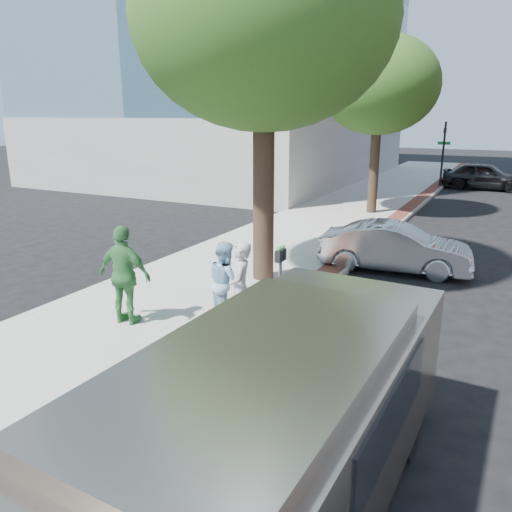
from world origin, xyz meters
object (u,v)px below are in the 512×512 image
Objects in this scene: sedan_silver at (395,248)px; van at (284,417)px; person_officer at (225,282)px; person_green at (125,275)px; person_gray at (240,288)px; bg_car at (484,176)px; parking_meter at (280,266)px.

van is (0.88, -9.31, 0.49)m from sedan_silver.
person_green reaches higher than person_officer.
bg_car is (2.68, 23.93, -0.26)m from person_gray.
person_gray is 0.89× the size of person_green.
person_gray is at bearing 158.00° from sedan_silver.
sedan_silver is 18.21m from bg_car.
person_green is at bearing -144.44° from parking_meter.
parking_meter is at bearing -91.99° from person_officer.
person_gray reaches higher than parking_meter.
person_officer is 5.86m from sedan_silver.
person_green is at bearing 150.15° from van.
person_officer is at bearing -155.12° from person_green.
person_officer is 0.84× the size of person_green.
bg_car is at bearing 91.41° from van.
van reaches higher than bg_car.
person_officer is (-0.80, -0.85, -0.23)m from parking_meter.
person_green is (-2.22, -0.64, 0.11)m from person_gray.
person_gray is 0.59m from person_officer.
bg_car is at bearing -105.38° from person_green.
bg_car is at bearing -9.68° from sedan_silver.
bg_car is (1.06, 18.18, 0.11)m from sedan_silver.
person_green reaches higher than van.
parking_meter is at bearing 157.61° from sedan_silver.
person_officer is 4.89m from van.
parking_meter is 1.20m from person_gray.
person_gray is 0.44× the size of sedan_silver.
van is at bearing 179.07° from sedan_silver.
person_green is at bearing 170.07° from bg_car.
person_gray is 1.07× the size of person_officer.
parking_meter is at bearing 140.90° from person_gray.
van is (3.00, -3.85, 0.17)m from person_officer.
person_gray is at bearing 126.89° from van.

